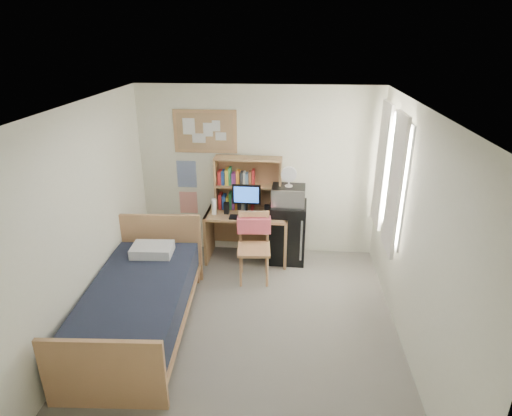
# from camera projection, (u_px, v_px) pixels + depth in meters

# --- Properties ---
(floor) EXTENTS (3.60, 4.20, 0.02)m
(floor) POSITION_uv_depth(u_px,v_px,m) (245.00, 332.00, 5.05)
(floor) COLOR gray
(floor) RESTS_ON ground
(ceiling) EXTENTS (3.60, 4.20, 0.02)m
(ceiling) POSITION_uv_depth(u_px,v_px,m) (242.00, 109.00, 4.05)
(ceiling) COLOR silver
(ceiling) RESTS_ON wall_back
(wall_back) EXTENTS (3.60, 0.04, 2.60)m
(wall_back) POSITION_uv_depth(u_px,v_px,m) (258.00, 173.00, 6.49)
(wall_back) COLOR white
(wall_back) RESTS_ON floor
(wall_front) EXTENTS (3.60, 0.04, 2.60)m
(wall_front) POSITION_uv_depth(u_px,v_px,m) (207.00, 381.00, 2.62)
(wall_front) COLOR white
(wall_front) RESTS_ON floor
(wall_left) EXTENTS (0.04, 4.20, 2.60)m
(wall_left) POSITION_uv_depth(u_px,v_px,m) (80.00, 227.00, 4.68)
(wall_left) COLOR white
(wall_left) RESTS_ON floor
(wall_right) EXTENTS (0.04, 4.20, 2.60)m
(wall_right) POSITION_uv_depth(u_px,v_px,m) (416.00, 239.00, 4.42)
(wall_right) COLOR white
(wall_right) RESTS_ON floor
(window_unit) EXTENTS (0.10, 1.40, 1.70)m
(window_unit) POSITION_uv_depth(u_px,v_px,m) (390.00, 175.00, 5.42)
(window_unit) COLOR white
(window_unit) RESTS_ON wall_right
(curtain_left) EXTENTS (0.04, 0.55, 1.70)m
(curtain_left) POSITION_uv_depth(u_px,v_px,m) (395.00, 185.00, 5.05)
(curtain_left) COLOR white
(curtain_left) RESTS_ON wall_right
(curtain_right) EXTENTS (0.04, 0.55, 1.70)m
(curtain_right) POSITION_uv_depth(u_px,v_px,m) (382.00, 166.00, 5.79)
(curtain_right) COLOR white
(curtain_right) RESTS_ON wall_right
(bulletin_board) EXTENTS (0.94, 0.03, 0.64)m
(bulletin_board) POSITION_uv_depth(u_px,v_px,m) (205.00, 131.00, 6.29)
(bulletin_board) COLOR #A07D54
(bulletin_board) RESTS_ON wall_back
(poster_wave) EXTENTS (0.30, 0.01, 0.42)m
(poster_wave) POSITION_uv_depth(u_px,v_px,m) (187.00, 174.00, 6.58)
(poster_wave) COLOR #23418F
(poster_wave) RESTS_ON wall_back
(poster_japan) EXTENTS (0.28, 0.01, 0.36)m
(poster_japan) POSITION_uv_depth(u_px,v_px,m) (189.00, 202.00, 6.76)
(poster_japan) COLOR #EB4229
(poster_japan) RESTS_ON wall_back
(desk) EXTENTS (1.25, 0.65, 0.77)m
(desk) POSITION_uv_depth(u_px,v_px,m) (247.00, 236.00, 6.55)
(desk) COLOR tan
(desk) RESTS_ON floor
(desk_chair) EXTENTS (0.53, 0.53, 0.98)m
(desk_chair) POSITION_uv_depth(u_px,v_px,m) (254.00, 249.00, 5.93)
(desk_chair) COLOR tan
(desk_chair) RESTS_ON floor
(mini_fridge) EXTENTS (0.56, 0.56, 0.92)m
(mini_fridge) POSITION_uv_depth(u_px,v_px,m) (287.00, 232.00, 6.51)
(mini_fridge) COLOR black
(mini_fridge) RESTS_ON floor
(bed) EXTENTS (1.22, 2.27, 0.61)m
(bed) POSITION_uv_depth(u_px,v_px,m) (139.00, 308.00, 4.97)
(bed) COLOR black
(bed) RESTS_ON floor
(hutch) EXTENTS (1.00, 0.28, 0.81)m
(hutch) POSITION_uv_depth(u_px,v_px,m) (248.00, 184.00, 6.38)
(hutch) COLOR tan
(hutch) RESTS_ON desk
(monitor) EXTENTS (0.42, 0.04, 0.44)m
(monitor) POSITION_uv_depth(u_px,v_px,m) (246.00, 201.00, 6.26)
(monitor) COLOR black
(monitor) RESTS_ON desk
(keyboard) EXTENTS (0.47, 0.16, 0.02)m
(keyboard) POSITION_uv_depth(u_px,v_px,m) (245.00, 218.00, 6.21)
(keyboard) COLOR black
(keyboard) RESTS_ON desk
(speaker_left) EXTENTS (0.07, 0.07, 0.18)m
(speaker_left) POSITION_uv_depth(u_px,v_px,m) (227.00, 208.00, 6.34)
(speaker_left) COLOR black
(speaker_left) RESTS_ON desk
(speaker_right) EXTENTS (0.07, 0.07, 0.17)m
(speaker_right) POSITION_uv_depth(u_px,v_px,m) (267.00, 210.00, 6.28)
(speaker_right) COLOR black
(speaker_right) RESTS_ON desk
(water_bottle) EXTENTS (0.07, 0.07, 0.24)m
(water_bottle) POSITION_uv_depth(u_px,v_px,m) (214.00, 207.00, 6.31)
(water_bottle) COLOR silver
(water_bottle) RESTS_ON desk
(hoodie) EXTENTS (0.49, 0.18, 0.23)m
(hoodie) POSITION_uv_depth(u_px,v_px,m) (254.00, 225.00, 6.01)
(hoodie) COLOR #E85867
(hoodie) RESTS_ON desk_chair
(microwave) EXTENTS (0.50, 0.39, 0.28)m
(microwave) POSITION_uv_depth(u_px,v_px,m) (288.00, 195.00, 6.26)
(microwave) COLOR #BCBCC1
(microwave) RESTS_ON mini_fridge
(desk_fan) EXTENTS (0.23, 0.23, 0.28)m
(desk_fan) POSITION_uv_depth(u_px,v_px,m) (289.00, 177.00, 6.15)
(desk_fan) COLOR silver
(desk_fan) RESTS_ON microwave
(pillow) EXTENTS (0.53, 0.39, 0.12)m
(pillow) POSITION_uv_depth(u_px,v_px,m) (152.00, 250.00, 5.52)
(pillow) COLOR silver
(pillow) RESTS_ON bed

